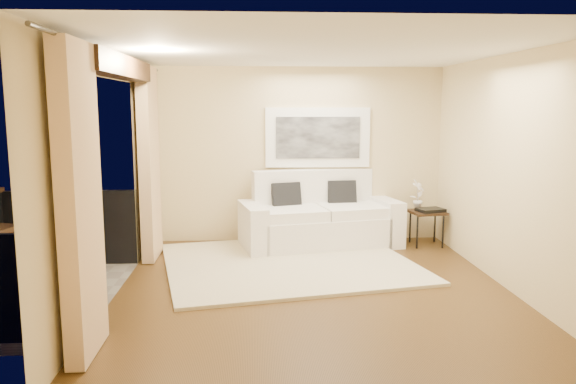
{
  "coord_description": "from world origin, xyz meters",
  "views": [
    {
      "loc": [
        -0.67,
        -6.2,
        2.11
      ],
      "look_at": [
        -0.26,
        0.65,
        1.05
      ],
      "focal_mm": 35.0,
      "sensor_mm": 36.0,
      "label": 1
    }
  ],
  "objects": [
    {
      "name": "floor",
      "position": [
        0.0,
        0.0,
        0.0
      ],
      "size": [
        5.0,
        5.0,
        0.0
      ],
      "primitive_type": "plane",
      "color": "#4E3517",
      "rests_on": "ground"
    },
    {
      "name": "room_shell",
      "position": [
        -2.13,
        0.0,
        2.52
      ],
      "size": [
        5.0,
        6.4,
        5.0
      ],
      "color": "white",
      "rests_on": "ground"
    },
    {
      "name": "balcony",
      "position": [
        -3.31,
        0.0,
        0.18
      ],
      "size": [
        1.81,
        2.6,
        1.17
      ],
      "color": "#605B56",
      "rests_on": "ground"
    },
    {
      "name": "curtains",
      "position": [
        -2.11,
        0.0,
        1.34
      ],
      "size": [
        0.16,
        4.8,
        2.64
      ],
      "color": "#DEB688",
      "rests_on": "ground"
    },
    {
      "name": "artwork",
      "position": [
        0.31,
        2.46,
        1.62
      ],
      "size": [
        1.62,
        0.07,
        0.92
      ],
      "color": "white",
      "rests_on": "room_shell"
    },
    {
      "name": "rug",
      "position": [
        -0.22,
        1.07,
        0.02
      ],
      "size": [
        3.7,
        3.38,
        0.04
      ],
      "primitive_type": "cube",
      "rotation": [
        0.0,
        0.0,
        0.2
      ],
      "color": "beige",
      "rests_on": "floor"
    },
    {
      "name": "sofa",
      "position": [
        0.29,
        2.1,
        0.4
      ],
      "size": [
        2.5,
        1.47,
        1.13
      ],
      "rotation": [
        0.0,
        0.0,
        0.21
      ],
      "color": "white",
      "rests_on": "floor"
    },
    {
      "name": "side_table",
      "position": [
        1.93,
        2.0,
        0.47
      ],
      "size": [
        0.56,
        0.56,
        0.53
      ],
      "rotation": [
        0.0,
        0.0,
        0.16
      ],
      "color": "black",
      "rests_on": "floor"
    },
    {
      "name": "tray",
      "position": [
        1.97,
        1.95,
        0.56
      ],
      "size": [
        0.45,
        0.38,
        0.05
      ],
      "primitive_type": "cube",
      "rotation": [
        0.0,
        0.0,
        0.3
      ],
      "color": "black",
      "rests_on": "side_table"
    },
    {
      "name": "orchid",
      "position": [
        1.82,
        2.14,
        0.76
      ],
      "size": [
        0.29,
        0.29,
        0.46
      ],
      "primitive_type": "imported",
      "rotation": [
        0.0,
        0.0,
        0.79
      ],
      "color": "white",
      "rests_on": "side_table"
    },
    {
      "name": "balcony_chair_far",
      "position": [
        -3.12,
        0.25,
        0.51
      ],
      "size": [
        0.39,
        0.4,
        0.89
      ],
      "rotation": [
        0.0,
        0.0,
        3.16
      ],
      "color": "black",
      "rests_on": "balcony"
    }
  ]
}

